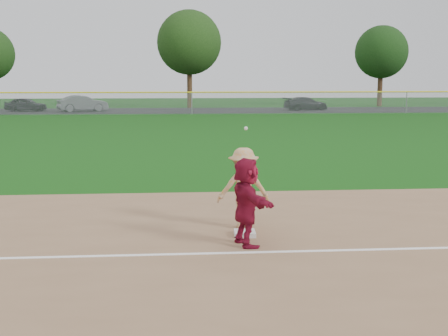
{
  "coord_description": "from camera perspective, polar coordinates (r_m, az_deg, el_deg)",
  "views": [
    {
      "loc": [
        -0.96,
        -11.09,
        3.35
      ],
      "look_at": [
        0.0,
        1.5,
        1.3
      ],
      "focal_mm": 45.0,
      "sensor_mm": 36.0,
      "label": 1
    }
  ],
  "objects": [
    {
      "name": "car_right",
      "position": [
        58.4,
        8.31,
        6.5
      ],
      "size": [
        4.88,
        2.86,
        1.33
      ],
      "primitive_type": "imported",
      "rotation": [
        0.0,
        0.0,
        1.8
      ],
      "color": "black",
      "rests_on": "parking_asphalt"
    },
    {
      "name": "foul_line",
      "position": [
        10.86,
        0.93,
        -8.61
      ],
      "size": [
        60.0,
        0.1,
        0.01
      ],
      "primitive_type": "cube",
      "color": "white",
      "rests_on": "infield_dirt"
    },
    {
      "name": "ground",
      "position": [
        11.63,
        0.57,
        -7.53
      ],
      "size": [
        160.0,
        160.0,
        0.0
      ],
      "primitive_type": "plane",
      "color": "#11470D",
      "rests_on": "ground"
    },
    {
      "name": "parking_asphalt",
      "position": [
        57.2,
        -3.4,
        5.86
      ],
      "size": [
        120.0,
        10.0,
        0.01
      ],
      "primitive_type": "cube",
      "color": "black",
      "rests_on": "ground"
    },
    {
      "name": "outfield_fence",
      "position": [
        51.12,
        -3.31,
        7.65
      ],
      "size": [
        110.0,
        0.12,
        110.0
      ],
      "color": "#999EA0",
      "rests_on": "ground"
    },
    {
      "name": "car_mid",
      "position": [
        57.13,
        -14.17,
        6.39
      ],
      "size": [
        5.05,
        3.41,
        1.57
      ],
      "primitive_type": "imported",
      "rotation": [
        0.0,
        0.0,
        1.98
      ],
      "color": "#525559",
      "rests_on": "parking_asphalt"
    },
    {
      "name": "first_base_play",
      "position": [
        12.44,
        1.98,
        -2.05
      ],
      "size": [
        1.18,
        1.05,
        2.33
      ],
      "color": "#A2A2A4",
      "rests_on": "infield_dirt"
    },
    {
      "name": "tree_2",
      "position": [
        62.71,
        -3.56,
        12.6
      ],
      "size": [
        7.0,
        7.0,
        10.58
      ],
      "color": "#3E2816",
      "rests_on": "ground"
    },
    {
      "name": "car_left",
      "position": [
        58.84,
        -19.49,
        6.11
      ],
      "size": [
        4.21,
        2.27,
        1.36
      ],
      "primitive_type": "imported",
      "rotation": [
        0.0,
        0.0,
        1.4
      ],
      "color": "black",
      "rests_on": "parking_asphalt"
    },
    {
      "name": "first_base",
      "position": [
        12.01,
        2.12,
        -6.64
      ],
      "size": [
        0.46,
        0.46,
        0.1
      ],
      "primitive_type": "cube",
      "rotation": [
        0.0,
        0.0,
        -0.03
      ],
      "color": "silver",
      "rests_on": "infield_dirt"
    },
    {
      "name": "tree_3",
      "position": [
        67.95,
        15.71,
        11.26
      ],
      "size": [
        6.0,
        6.0,
        9.19
      ],
      "color": "#3B2415",
      "rests_on": "ground"
    },
    {
      "name": "base_runner",
      "position": [
        11.15,
        2.3,
        -3.45
      ],
      "size": [
        0.93,
        1.72,
        1.77
      ],
      "primitive_type": "imported",
      "rotation": [
        0.0,
        0.0,
        1.83
      ],
      "color": "maroon",
      "rests_on": "infield_dirt"
    }
  ]
}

